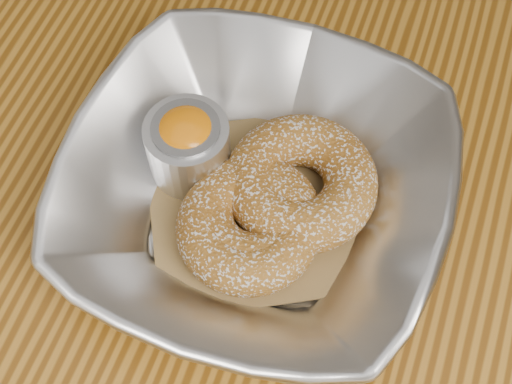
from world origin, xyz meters
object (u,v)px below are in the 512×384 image
(donut_front, at_px, (254,216))
(donut_extra, at_px, (248,228))
(ramekin, at_px, (188,145))
(serving_bowl, at_px, (256,191))
(table, at_px, (132,255))
(donut_back, at_px, (301,182))

(donut_front, bearing_deg, donut_extra, -94.52)
(donut_extra, xyz_separation_m, ramekin, (-0.06, 0.04, 0.01))
(donut_front, distance_m, donut_extra, 0.01)
(serving_bowl, height_order, donut_front, serving_bowl)
(table, bearing_deg, donut_extra, -0.43)
(donut_back, relative_size, ramekin, 1.80)
(table, height_order, donut_front, donut_front)
(donut_front, distance_m, ramekin, 0.07)
(table, relative_size, donut_extra, 12.69)
(donut_extra, distance_m, ramekin, 0.07)
(donut_back, distance_m, donut_extra, 0.05)
(serving_bowl, bearing_deg, donut_back, 34.79)
(table, xyz_separation_m, serving_bowl, (0.10, 0.02, 0.13))
(donut_back, bearing_deg, serving_bowl, -145.21)
(donut_front, bearing_deg, donut_back, 57.00)
(ramekin, bearing_deg, donut_front, -28.05)
(serving_bowl, height_order, ramekin, ramekin)
(table, xyz_separation_m, donut_back, (0.13, 0.04, 0.13))
(serving_bowl, relative_size, donut_front, 2.81)
(table, xyz_separation_m, donut_extra, (0.10, -0.00, 0.13))
(table, height_order, serving_bowl, serving_bowl)
(donut_back, distance_m, ramekin, 0.08)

